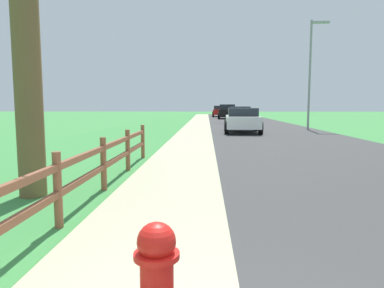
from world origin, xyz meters
name	(u,v)px	position (x,y,z in m)	size (l,w,h in m)	color
ground_plane	(210,127)	(0.00, 25.00, 0.00)	(120.00, 120.00, 0.00)	#3C8741
road_asphalt	(254,125)	(3.50, 27.00, 0.00)	(7.00, 66.00, 0.01)	#373737
curb_concrete	(173,125)	(-3.00, 27.00, 0.00)	(6.00, 66.00, 0.01)	#B0B38A
grass_verge	(154,125)	(-4.50, 27.00, 0.01)	(5.00, 66.00, 0.00)	#3C8741
rail_fence	(85,170)	(-2.21, 4.05, 0.58)	(0.11, 10.30, 1.00)	brown
parked_suv_white	(242,120)	(1.79, 19.36, 0.75)	(2.21, 4.44, 1.42)	white
parked_car_blue	(240,115)	(2.59, 29.33, 0.74)	(2.39, 4.69, 1.47)	navy
parked_car_black	(227,112)	(2.15, 40.35, 0.82)	(2.34, 4.33, 1.66)	black
parked_car_red	(220,111)	(1.52, 47.49, 0.76)	(2.10, 4.63, 1.50)	maroon
street_lamp	(312,66)	(6.38, 21.80, 4.06)	(1.17, 0.20, 6.90)	gray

